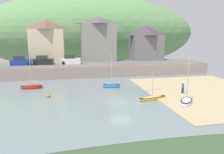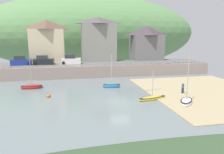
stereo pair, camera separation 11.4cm
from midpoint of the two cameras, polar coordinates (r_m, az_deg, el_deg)
name	(u,v)px [view 2 (the right image)]	position (r m, az deg, el deg)	size (l,w,h in m)	color
ground	(161,132)	(19.67, 13.33, -14.14)	(48.00, 41.00, 0.61)	slate
quay_seawall	(100,70)	(44.15, -3.08, 1.90)	(48.00, 9.40, 2.40)	gray
hillside_backdrop	(89,33)	(81.19, -6.07, 11.75)	(80.00, 44.00, 26.64)	#5C8B52
waterfront_building_left	(47,41)	(51.04, -17.00, 9.33)	(7.79, 5.15, 9.50)	beige
waterfront_building_centre	(98,39)	(51.31, -3.60, 10.24)	(8.21, 5.45, 10.34)	gray
waterfront_building_right	(146,43)	(54.35, 9.33, 9.15)	(7.76, 5.93, 8.38)	slate
fishing_boat_green	(152,98)	(28.93, 10.93, -5.60)	(4.36, 1.85, 4.14)	gold
motorboat_with_cabin	(186,102)	(28.28, 19.50, -6.25)	(3.18, 3.48, 6.81)	white
rowboat_small_beached	(32,87)	(36.68, -20.76, -2.45)	(3.47, 1.30, 4.94)	#A6211F
sailboat_far_left	(112,85)	(34.94, -0.04, -2.27)	(3.02, 1.53, 5.76)	teal
parked_car_near_slipway	(21,61)	(47.61, -23.27, 3.93)	(4.27, 2.17, 1.95)	navy
parked_car_by_wall	(43,61)	(46.90, -17.93, 4.21)	(4.23, 2.05, 1.95)	black
parked_car_end_of_row	(71,60)	(46.61, -10.94, 4.50)	(4.22, 2.02, 1.95)	silver
person_on_slipway	(183,87)	(32.73, 18.66, -2.64)	(0.34, 0.34, 1.62)	#282833
mooring_buoy	(49,96)	(30.83, -16.63, -4.92)	(0.57, 0.57, 0.57)	orange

